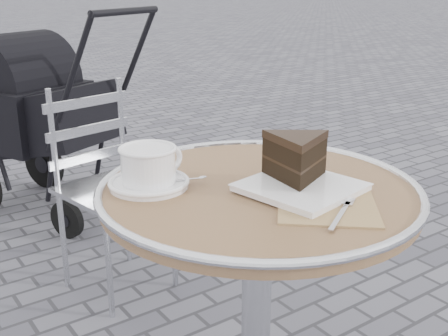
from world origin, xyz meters
TOP-DOWN VIEW (x-y plane):
  - cafe_table at (0.00, 0.00)m, footprint 0.72×0.72m
  - cappuccino_set at (-0.19, 0.14)m, footprint 0.20×0.17m
  - cake_plate_set at (0.07, -0.05)m, footprint 0.28×0.36m
  - bistro_chair at (0.06, 1.03)m, footprint 0.42×0.42m
  - baby_stroller at (0.10, 1.92)m, footprint 0.82×1.10m

SIDE VIEW (x-z plane):
  - baby_stroller at x=0.10m, z-range -0.05..0.99m
  - bistro_chair at x=0.06m, z-range 0.09..0.89m
  - cafe_table at x=0.00m, z-range 0.20..0.94m
  - cappuccino_set at x=-0.19m, z-range 0.73..0.82m
  - cake_plate_set at x=0.07m, z-range 0.73..0.85m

